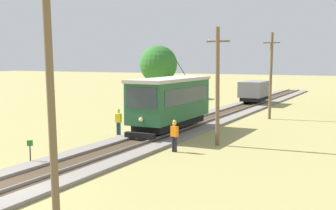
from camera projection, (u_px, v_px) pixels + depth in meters
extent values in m
cube|color=gray|center=(8.00, 189.00, 16.55)|extent=(0.07, 120.00, 0.14)
cube|color=#235633|center=(170.00, 100.00, 30.30)|extent=(2.50, 8.00, 2.60)
cube|color=#B2ADA3|center=(170.00, 79.00, 30.15)|extent=(2.60, 8.32, 0.22)
cube|color=black|center=(170.00, 123.00, 30.46)|extent=(2.10, 7.04, 0.44)
cube|color=#2D3842|center=(141.00, 98.00, 26.67)|extent=(2.10, 0.03, 1.25)
cube|color=#2D3842|center=(187.00, 95.00, 29.70)|extent=(0.02, 6.72, 1.04)
sphere|color=#F4EAB2|center=(141.00, 120.00, 26.77)|extent=(0.28, 0.28, 0.28)
cylinder|color=black|center=(180.00, 67.00, 31.49)|extent=(0.05, 1.67, 1.19)
cube|color=black|center=(140.00, 135.00, 26.74)|extent=(2.00, 0.36, 0.32)
cylinder|color=black|center=(155.00, 127.00, 28.47)|extent=(1.54, 0.80, 0.80)
cylinder|color=black|center=(184.00, 119.00, 32.46)|extent=(1.54, 0.80, 0.80)
cube|color=slate|center=(255.00, 89.00, 49.45)|extent=(2.40, 5.20, 1.70)
cube|color=black|center=(255.00, 98.00, 49.56)|extent=(2.02, 4.78, 0.38)
cylinder|color=black|center=(251.00, 100.00, 48.17)|extent=(1.54, 0.76, 0.76)
cylinder|color=black|center=(258.00, 97.00, 50.95)|extent=(1.54, 0.76, 0.76)
cylinder|color=brown|center=(51.00, 98.00, 13.06)|extent=(0.24, 0.48, 7.95)
cylinder|color=brown|center=(218.00, 87.00, 25.84)|extent=(0.24, 0.43, 6.96)
cube|color=brown|center=(218.00, 41.00, 25.57)|extent=(1.40, 0.10, 0.10)
cylinder|color=silver|center=(209.00, 40.00, 25.80)|extent=(0.08, 0.08, 0.10)
cylinder|color=silver|center=(227.00, 39.00, 25.31)|extent=(0.08, 0.08, 0.10)
cylinder|color=brown|center=(271.00, 76.00, 37.46)|extent=(0.24, 0.56, 7.35)
cube|color=brown|center=(272.00, 43.00, 37.17)|extent=(1.40, 0.10, 0.10)
cylinder|color=silver|center=(265.00, 42.00, 37.41)|extent=(0.08, 0.08, 0.10)
cylinder|color=silver|center=(278.00, 41.00, 36.92)|extent=(0.08, 0.08, 0.10)
cylinder|color=black|center=(30.00, 155.00, 21.52)|extent=(0.06, 0.06, 0.90)
cube|color=#1E7A33|center=(30.00, 143.00, 21.45)|extent=(0.21, 0.21, 0.28)
cylinder|color=black|center=(176.00, 144.00, 24.30)|extent=(0.15, 0.15, 0.86)
cylinder|color=black|center=(173.00, 144.00, 24.39)|extent=(0.15, 0.15, 0.86)
cube|color=orange|center=(174.00, 131.00, 24.27)|extent=(0.41, 0.30, 0.58)
sphere|color=tan|center=(174.00, 124.00, 24.23)|extent=(0.22, 0.22, 0.22)
sphere|color=yellow|center=(174.00, 122.00, 24.21)|extent=(0.21, 0.21, 0.21)
cylinder|color=navy|center=(120.00, 129.00, 29.76)|extent=(0.15, 0.15, 0.86)
cylinder|color=navy|center=(118.00, 129.00, 29.83)|extent=(0.15, 0.15, 0.86)
cube|color=yellow|center=(118.00, 118.00, 29.72)|extent=(0.39, 0.26, 0.58)
sphere|color=beige|center=(118.00, 112.00, 29.68)|extent=(0.22, 0.22, 0.22)
sphere|color=yellow|center=(118.00, 110.00, 29.66)|extent=(0.21, 0.21, 0.21)
cylinder|color=#4C3823|center=(158.00, 88.00, 58.23)|extent=(0.32, 0.32, 2.55)
sphere|color=#2D6B28|center=(158.00, 64.00, 57.91)|extent=(4.95, 4.95, 4.95)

